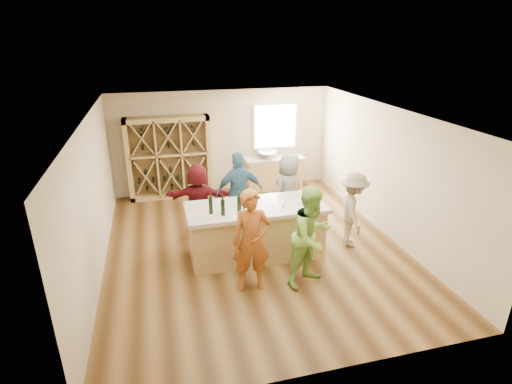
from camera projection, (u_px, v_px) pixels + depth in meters
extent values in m
cube|color=brown|center=(254.00, 248.00, 8.48)|extent=(6.00, 7.00, 0.10)
cube|color=white|center=(253.00, 111.00, 7.39)|extent=(6.00, 7.00, 0.10)
cube|color=#CAB592|center=(223.00, 141.00, 11.13)|extent=(6.00, 0.10, 2.80)
cube|color=#CAB592|center=(326.00, 287.00, 4.74)|extent=(6.00, 0.10, 2.80)
cube|color=#CAB592|center=(91.00, 199.00, 7.23)|extent=(0.10, 7.00, 2.80)
cube|color=#CAB592|center=(390.00, 172.00, 8.64)|extent=(0.10, 7.00, 2.80)
cube|color=white|center=(275.00, 126.00, 11.27)|extent=(1.30, 0.06, 1.30)
cube|color=white|center=(276.00, 126.00, 11.24)|extent=(1.18, 0.01, 1.18)
cube|color=tan|center=(169.00, 158.00, 10.64)|extent=(2.20, 0.45, 2.20)
cube|color=tan|center=(274.00, 173.00, 11.50)|extent=(1.60, 0.58, 0.86)
cube|color=#B9AA98|center=(274.00, 158.00, 11.32)|extent=(1.70, 0.62, 0.06)
imported|color=silver|center=(267.00, 155.00, 11.23)|extent=(0.54, 0.54, 0.19)
cylinder|color=silver|center=(266.00, 151.00, 11.37)|extent=(0.02, 0.02, 0.30)
cube|color=tan|center=(256.00, 232.00, 7.97)|extent=(2.60, 1.00, 1.00)
cube|color=#B9AA98|center=(256.00, 208.00, 7.77)|extent=(2.72, 1.12, 0.08)
cylinder|color=black|center=(211.00, 206.00, 7.36)|extent=(0.09, 0.09, 0.30)
cylinder|color=black|center=(223.00, 207.00, 7.30)|extent=(0.10, 0.10, 0.31)
cylinder|color=black|center=(239.00, 204.00, 7.41)|extent=(0.11, 0.11, 0.33)
cylinder|color=black|center=(245.00, 202.00, 7.53)|extent=(0.09, 0.09, 0.31)
cone|color=white|center=(246.00, 214.00, 7.21)|extent=(0.07, 0.07, 0.17)
cone|color=white|center=(273.00, 209.00, 7.36)|extent=(0.09, 0.09, 0.19)
cone|color=white|center=(299.00, 208.00, 7.45)|extent=(0.08, 0.08, 0.17)
cone|color=white|center=(283.00, 202.00, 7.69)|extent=(0.07, 0.07, 0.19)
cone|color=white|center=(307.00, 201.00, 7.73)|extent=(0.09, 0.09, 0.18)
cube|color=white|center=(241.00, 218.00, 7.26)|extent=(0.30, 0.34, 0.00)
cube|color=white|center=(276.00, 213.00, 7.44)|extent=(0.28, 0.33, 0.00)
cube|color=white|center=(307.00, 209.00, 7.59)|extent=(0.28, 0.34, 0.00)
imported|color=#994C19|center=(252.00, 241.00, 6.76)|extent=(0.73, 0.57, 1.84)
imported|color=#8CC64C|center=(312.00, 237.00, 6.93)|extent=(1.02, 0.83, 1.83)
imported|color=gray|center=(353.00, 210.00, 8.25)|extent=(0.75, 1.13, 1.60)
imported|color=#335972|center=(239.00, 192.00, 8.82)|extent=(1.11, 0.62, 1.85)
imported|color=slate|center=(289.00, 190.00, 9.11)|extent=(1.00, 0.90, 1.72)
imported|color=#590F14|center=(199.00, 199.00, 8.74)|extent=(1.58, 0.83, 1.62)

